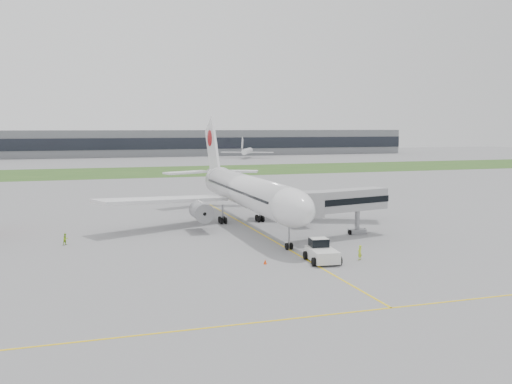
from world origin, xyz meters
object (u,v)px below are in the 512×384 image
object	(u,v)px
pushback_tug	(321,251)
jet_bridge	(339,202)
ground_crew_near	(360,252)
airliner	(245,190)

from	to	relation	value
pushback_tug	jet_bridge	bearing A→B (deg)	62.57
pushback_tug	ground_crew_near	distance (m)	4.75
pushback_tug	ground_crew_near	xyz separation A→B (m)	(4.70, -0.63, -0.30)
airliner	jet_bridge	xyz separation A→B (m)	(9.80, -14.23, -0.50)
jet_bridge	ground_crew_near	xyz separation A→B (m)	(-3.80, -13.49, -4.27)
airliner	jet_bridge	world-z (taller)	airliner
jet_bridge	ground_crew_near	distance (m)	14.65
airliner	ground_crew_near	bearing A→B (deg)	-77.78
airliner	ground_crew_near	distance (m)	28.75
jet_bridge	ground_crew_near	bearing A→B (deg)	-118.55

